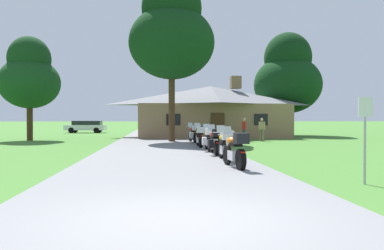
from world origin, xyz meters
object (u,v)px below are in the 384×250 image
Objects in this scene: motorcycle_orange_fourth_in_row at (209,139)px; motorcycle_yellow_second_in_row at (225,145)px; motorcycle_orange_nearest_to_camera at (235,150)px; motorcycle_red_farthest_in_row at (194,134)px; motorcycle_red_third_in_row at (215,142)px; metal_signpost_roadside at (365,129)px; tree_by_lodge_front at (172,33)px; motorcycle_red_sixth_in_row at (199,135)px; bystander_red_shirt_near_lodge at (244,128)px; parked_white_suv_far_left at (86,126)px; bystander_tan_shirt_beside_signpost at (262,128)px; tree_left_near at (29,76)px; motorcycle_yellow_fifth_in_row at (200,137)px; tree_right_of_lodge at (288,77)px.

motorcycle_yellow_second_in_row is at bearing -89.23° from motorcycle_orange_fourth_in_row.
motorcycle_orange_nearest_to_camera is 1.00× the size of motorcycle_red_farthest_in_row.
motorcycle_red_farthest_in_row is (-0.07, 9.08, 0.00)m from motorcycle_red_third_in_row.
metal_signpost_roadside is 0.19× the size of tree_by_lodge_front.
bystander_red_shirt_near_lodge is (3.72, 3.84, 0.33)m from motorcycle_red_sixth_in_row.
metal_signpost_roadside reaches higher than motorcycle_yellow_second_in_row.
parked_white_suv_far_left is (-10.71, 27.63, 0.17)m from motorcycle_orange_fourth_in_row.
motorcycle_orange_nearest_to_camera is at bearing 121.52° from bystander_tan_shirt_beside_signpost.
motorcycle_red_sixth_in_row is at bearing 165.43° from bystander_red_shirt_near_lodge.
motorcycle_orange_nearest_to_camera is 6.71m from motorcycle_orange_fourth_in_row.
motorcycle_orange_fourth_in_row is (-0.00, 2.06, 0.00)m from motorcycle_red_third_in_row.
metal_signpost_roadside is at bearing -72.63° from motorcycle_red_third_in_row.
tree_by_lodge_front is at bearing 125.91° from bystander_red_shirt_near_lodge.
parked_white_suv_far_left reaches higher than motorcycle_orange_nearest_to_camera.
tree_by_lodge_front reaches higher than motorcycle_yellow_second_in_row.
bystander_tan_shirt_beside_signpost is at bearing -73.15° from bystander_red_shirt_near_lodge.
tree_left_near reaches higher than motorcycle_yellow_second_in_row.
metal_signpost_roadside is (2.55, -5.20, 0.73)m from motorcycle_yellow_second_in_row.
metal_signpost_roadside is at bearing -77.44° from tree_by_lodge_front.
tree_by_lodge_front is (-1.31, 5.75, 6.98)m from motorcycle_yellow_fifth_in_row.
bystander_tan_shirt_beside_signpost is 0.21× the size of tree_left_near.
motorcycle_yellow_second_in_row is at bearing 82.25° from motorcycle_orange_nearest_to_camera.
bystander_red_shirt_near_lodge is 0.79× the size of metal_signpost_roadside.
motorcycle_orange_nearest_to_camera and motorcycle_yellow_second_in_row have the same top height.
tree_left_near is at bearing 143.40° from motorcycle_yellow_fifth_in_row.
bystander_red_shirt_near_lodge is at bearing -139.05° from parked_white_suv_far_left.
metal_signpost_roadside is (2.71, -12.32, 0.73)m from motorcycle_yellow_fifth_in_row.
tree_left_near is (-12.00, 11.43, 4.22)m from motorcycle_orange_fourth_in_row.
bystander_tan_shirt_beside_signpost is at bearing -9.20° from tree_left_near.
motorcycle_red_farthest_in_row is at bearing 92.13° from motorcycle_red_sixth_in_row.
bystander_tan_shirt_beside_signpost is at bearing 60.71° from motorcycle_orange_fourth_in_row.
motorcycle_orange_fourth_in_row is at bearing 89.07° from motorcycle_red_third_in_row.
tree_left_near is (-12.07, 6.33, 4.21)m from motorcycle_red_sixth_in_row.
motorcycle_red_farthest_in_row is at bearing 89.41° from motorcycle_red_third_in_row.
tree_left_near is at bearing 151.74° from motorcycle_red_farthest_in_row.
motorcycle_yellow_second_in_row is at bearing -158.42° from parked_white_suv_far_left.
motorcycle_yellow_second_in_row is 9.62m from motorcycle_red_sixth_in_row.
metal_signpost_roadside is (2.55, -7.66, 0.74)m from motorcycle_red_third_in_row.
tree_right_of_lodge is 23.44m from parked_white_suv_far_left.
bystander_tan_shirt_beside_signpost is at bearing 65.66° from motorcycle_orange_nearest_to_camera.
motorcycle_yellow_fifth_in_row is at bearing 102.43° from metal_signpost_roadside.
parked_white_suv_far_left is (-13.27, 37.35, -0.57)m from metal_signpost_roadside.
tree_right_of_lodge is (11.73, 10.06, -1.84)m from tree_by_lodge_front.
motorcycle_red_farthest_in_row is 0.18× the size of tree_by_lodge_front.
tree_by_lodge_front is at bearing 113.55° from motorcycle_red_sixth_in_row.
tree_right_of_lodge reaches higher than motorcycle_red_farthest_in_row.
motorcycle_yellow_second_in_row is at bearing -97.69° from motorcycle_red_farthest_in_row.
tree_left_near is at bearing 130.63° from motorcycle_red_third_in_row.
motorcycle_orange_nearest_to_camera is 27.64m from tree_right_of_lodge.
metal_signpost_roadside is 0.21× the size of tree_right_of_lodge.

